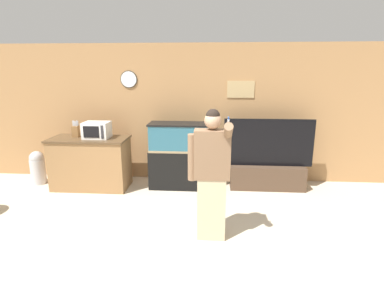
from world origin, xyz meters
TOP-DOWN VIEW (x-y plane):
  - ground_plane at (0.00, 0.00)m, footprint 18.00×18.00m
  - wall_back_paneled at (-0.00, 2.96)m, footprint 10.00×0.08m
  - counter_island at (-1.75, 2.34)m, footprint 1.38×0.66m
  - microwave at (-1.59, 2.35)m, footprint 0.44×0.34m
  - knife_block at (-2.00, 2.39)m, footprint 0.11×0.09m
  - aquarium_on_stand at (-0.14, 2.48)m, footprint 1.07×0.47m
  - tv_on_stand at (1.47, 2.53)m, footprint 1.59×0.40m
  - person_standing at (0.46, 0.77)m, footprint 0.53×0.40m
  - trash_bin at (-2.84, 2.45)m, footprint 0.27×0.27m

SIDE VIEW (x-z plane):
  - ground_plane at x=0.00m, z-range 0.00..0.00m
  - trash_bin at x=-2.84m, z-range 0.01..0.64m
  - tv_on_stand at x=1.47m, z-range -0.27..1.01m
  - counter_island at x=-1.75m, z-range 0.00..0.94m
  - aquarium_on_stand at x=-0.14m, z-range 0.00..1.20m
  - person_standing at x=0.46m, z-range 0.04..1.71m
  - knife_block at x=-2.00m, z-range 0.90..1.20m
  - microwave at x=-1.59m, z-range 0.94..1.22m
  - wall_back_paneled at x=0.00m, z-range 0.00..2.60m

